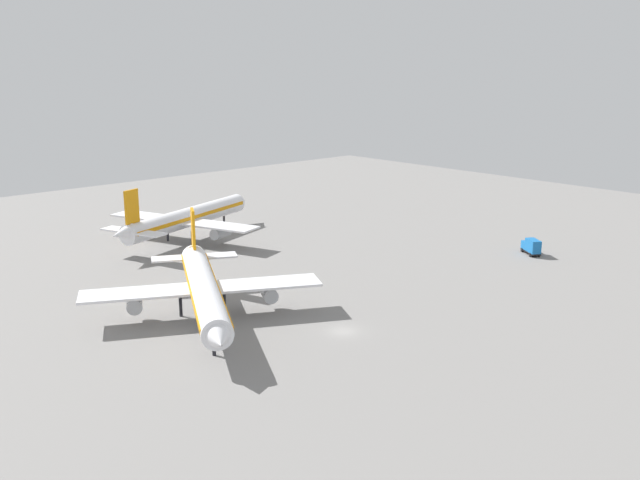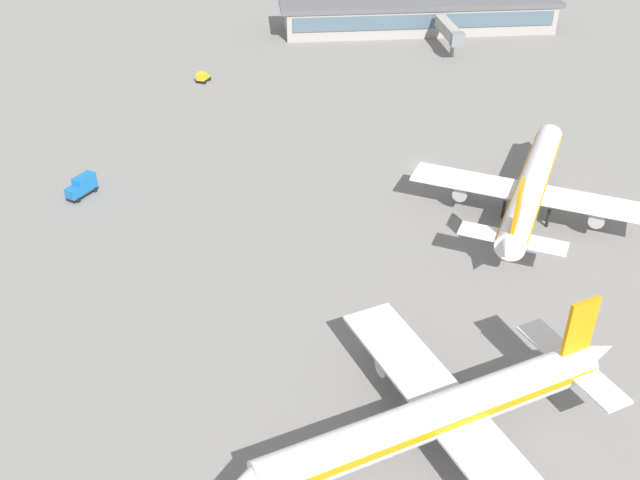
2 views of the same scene
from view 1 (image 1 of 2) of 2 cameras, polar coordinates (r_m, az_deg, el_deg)
ground at (r=105.05m, az=1.87°, el=-7.33°), size 288.00×288.00×0.00m
airplane_at_gate at (r=109.19m, az=-9.35°, el=-3.85°), size 35.13×42.10×13.97m
airplane_taxiing at (r=159.12m, az=-10.67°, el=1.76°), size 44.36×36.49×13.96m
catering_truck at (r=151.75m, az=16.61°, el=-0.50°), size 4.68×5.72×3.30m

